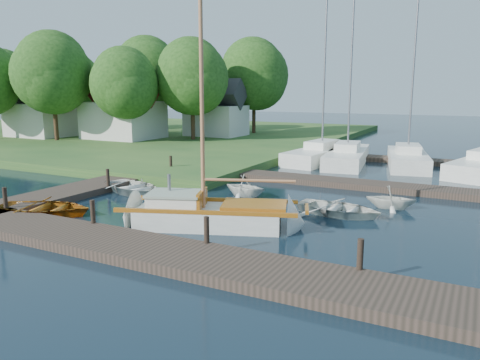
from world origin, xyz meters
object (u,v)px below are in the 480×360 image
at_px(mooring_post_5, 171,163).
at_px(marina_boat_2, 408,157).
at_px(tree_5, 75,83).
at_px(mooring_post_3, 360,254).
at_px(tree_4, 147,73).
at_px(tree_6, 2,81).
at_px(mooring_post_4, 108,177).
at_px(sailboat, 214,217).
at_px(dinghy, 44,205).
at_px(tender_b, 245,185).
at_px(mooring_post_1, 93,212).
at_px(house_a, 123,110).
at_px(tender_c, 339,206).
at_px(mooring_post_2, 207,230).
at_px(marina_boat_1, 347,155).
at_px(mooring_post_0, 5,198).
at_px(marina_boat_0, 322,153).
at_px(tree_1, 53,73).
at_px(tree_2, 125,84).
at_px(house_c, 216,113).
at_px(tender_d, 391,196).
at_px(tree_3, 192,77).
at_px(tender_a, 133,185).
at_px(tree_7, 254,75).
at_px(house_b, 42,111).

distance_m(mooring_post_5, marina_boat_2, 14.71).
bearing_deg(tree_5, mooring_post_3, -34.83).
relative_size(tree_4, tree_6, 1.14).
height_order(mooring_post_4, mooring_post_5, same).
height_order(sailboat, dinghy, sailboat).
relative_size(tender_b, tree_5, 0.25).
relative_size(mooring_post_1, house_a, 0.13).
bearing_deg(mooring_post_4, tree_5, 138.92).
distance_m(tree_4, tree_6, 15.25).
height_order(dinghy, tender_c, dinghy).
height_order(mooring_post_2, marina_boat_2, marina_boat_2).
height_order(mooring_post_4, marina_boat_1, marina_boat_1).
xyz_separation_m(mooring_post_0, marina_boat_1, (8.23, 18.71, -0.13)).
height_order(marina_boat_0, tree_1, marina_boat_0).
xyz_separation_m(house_a, tree_2, (2.00, -1.95, 2.29)).
distance_m(marina_boat_2, house_c, 20.02).
height_order(tree_4, tree_6, tree_4).
bearing_deg(marina_boat_2, tender_d, 173.29).
xyz_separation_m(mooring_post_5, tender_d, (12.38, -2.06, -0.19)).
xyz_separation_m(tree_3, tree_4, (-8.00, 4.00, 0.56)).
relative_size(tender_b, house_c, 0.39).
distance_m(mooring_post_0, tree_3, 24.49).
bearing_deg(tender_a, tree_2, 60.99).
xyz_separation_m(mooring_post_0, mooring_post_4, (0.50, 5.00, 0.00)).
xyz_separation_m(marina_boat_2, tree_7, (-16.38, 11.73, 5.61)).
xyz_separation_m(mooring_post_3, tree_6, (-42.00, 21.05, 4.94)).
xyz_separation_m(tender_a, tree_7, (-6.19, 25.69, 5.83)).
relative_size(mooring_post_4, tender_c, 0.24).
relative_size(tender_b, tree_3, 0.23).
relative_size(tree_3, tree_5, 1.08).
xyz_separation_m(sailboat, house_c, (-14.30, 24.57, 2.24)).
height_order(mooring_post_3, mooring_post_4, same).
distance_m(marina_boat_1, house_b, 28.82).
distance_m(mooring_post_4, tree_7, 27.09).
bearing_deg(marina_boat_1, mooring_post_5, 130.16).
height_order(mooring_post_0, sailboat, sailboat).
relative_size(mooring_post_2, tree_7, 0.09).
bearing_deg(tree_6, tender_d, -17.58).
bearing_deg(tree_4, tender_a, -53.26).
height_order(mooring_post_0, tender_b, mooring_post_0).
distance_m(mooring_post_3, dinghy, 12.29).
height_order(mooring_post_4, tree_5, tree_5).
xyz_separation_m(mooring_post_2, marina_boat_0, (-2.59, 19.02, -0.13)).
distance_m(mooring_post_4, tender_a, 1.29).
bearing_deg(tender_d, tree_1, 64.68).
distance_m(house_a, tree_3, 6.95).
xyz_separation_m(mooring_post_1, tender_a, (-2.81, 5.36, -0.33)).
relative_size(mooring_post_3, tree_4, 0.08).
xyz_separation_m(mooring_post_4, tree_3, (-7.00, 18.05, 5.11)).
height_order(mooring_post_3, tree_7, tree_7).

